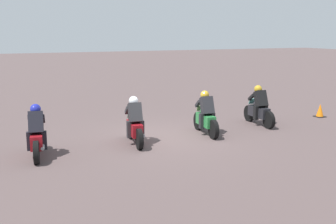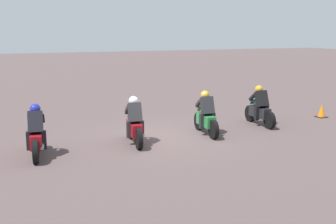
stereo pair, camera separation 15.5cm
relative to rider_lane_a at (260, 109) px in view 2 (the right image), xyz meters
name	(u,v)px [view 2 (the right image)]	position (x,y,z in m)	size (l,w,h in m)	color
ground_plane	(166,137)	(-0.32, 4.02, -0.62)	(120.00, 120.00, 0.00)	#524242
rider_lane_a	(260,109)	(0.00, 0.00, 0.00)	(2.04, 0.56, 1.51)	black
rider_lane_b	(206,117)	(-0.47, 2.58, 0.00)	(2.04, 0.58, 1.51)	black
rider_lane_c	(134,124)	(-0.66, 5.26, 0.00)	(2.04, 0.60, 1.51)	black
rider_lane_d	(37,135)	(-0.86, 8.27, 0.00)	(2.03, 0.61, 1.51)	black
traffic_cone	(322,111)	(0.19, -3.25, -0.37)	(0.40, 0.40, 0.54)	black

